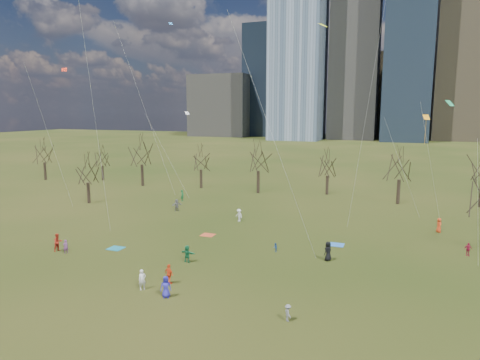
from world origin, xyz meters
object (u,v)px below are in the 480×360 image
(blanket_crimson, at_px, (208,235))
(person_4, at_px, (169,274))
(person_2, at_px, (58,242))
(blanket_teal, at_px, (116,248))
(blanket_navy, at_px, (337,245))
(person_1, at_px, (142,280))
(person_0, at_px, (166,287))

(blanket_crimson, relative_size, person_4, 0.91)
(person_2, bearing_deg, blanket_teal, -46.74)
(person_2, bearing_deg, blanket_navy, -51.29)
(blanket_navy, distance_m, person_4, 20.14)
(blanket_teal, distance_m, person_1, 12.11)
(blanket_navy, height_order, person_2, person_2)
(blanket_crimson, relative_size, person_0, 0.90)
(blanket_crimson, height_order, person_0, person_0)
(blanket_teal, relative_size, person_1, 0.92)
(blanket_teal, relative_size, blanket_navy, 1.00)
(blanket_teal, height_order, person_4, person_4)
(blanket_crimson, bearing_deg, blanket_teal, -131.66)
(blanket_crimson, height_order, person_4, person_4)
(person_0, relative_size, person_4, 1.01)
(person_0, relative_size, person_2, 0.92)
(blanket_navy, bearing_deg, person_1, -126.80)
(person_2, height_order, person_4, person_2)
(blanket_navy, relative_size, person_4, 0.91)
(blanket_crimson, xyz_separation_m, person_4, (3.07, -14.54, 0.86))
(person_4, bearing_deg, person_0, 134.22)
(person_1, xyz_separation_m, person_4, (1.48, 1.85, 0.01))
(blanket_teal, relative_size, person_4, 0.91)
(blanket_teal, xyz_separation_m, person_4, (10.32, -6.39, 0.86))
(person_1, xyz_separation_m, person_2, (-14.00, 5.34, 0.10))
(person_0, height_order, person_4, person_0)
(blanket_crimson, distance_m, person_1, 16.48)
(blanket_navy, bearing_deg, person_2, -155.25)
(blanket_teal, height_order, person_1, person_1)
(blanket_teal, relative_size, person_0, 0.90)
(blanket_navy, relative_size, blanket_crimson, 1.00)
(blanket_navy, distance_m, person_0, 21.60)
(person_2, distance_m, person_4, 15.87)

